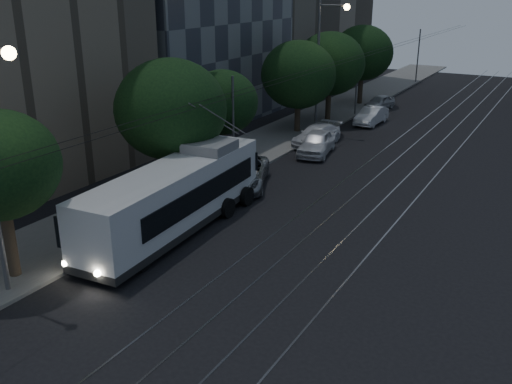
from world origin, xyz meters
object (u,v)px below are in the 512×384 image
object	(u,v)px
car_white_b	(317,135)
car_white_c	(371,116)
car_white_d	(380,102)
car_white_a	(317,143)
streetlamp_far	(323,55)
trolleybus	(177,196)
pickup_silver	(243,173)

from	to	relation	value
car_white_b	car_white_c	size ratio (longest dim) A/B	1.13
car_white_b	car_white_d	distance (m)	14.13
car_white_a	streetlamp_far	size ratio (longest dim) A/B	0.48
trolleybus	car_white_d	size ratio (longest dim) A/B	3.24
pickup_silver	streetlamp_far	world-z (taller)	streetlamp_far
car_white_a	pickup_silver	bearing A→B (deg)	-106.78
trolleybus	car_white_c	bearing A→B (deg)	84.77
pickup_silver	streetlamp_far	distance (m)	14.35
trolleybus	streetlamp_far	bearing A→B (deg)	91.10
streetlamp_far	trolleybus	bearing A→B (deg)	-85.46
car_white_d	trolleybus	bearing A→B (deg)	-78.13
pickup_silver	car_white_a	world-z (taller)	car_white_a
car_white_b	car_white_d	size ratio (longest dim) A/B	1.28
car_white_c	car_white_d	bearing A→B (deg)	104.39
trolleybus	car_white_b	size ratio (longest dim) A/B	2.53
car_white_b	car_white_c	distance (m)	8.15
car_white_c	streetlamp_far	xyz separation A→B (m)	(-2.37, -4.84, 5.16)
trolleybus	pickup_silver	xyz separation A→B (m)	(-0.50, 6.66, -0.89)
car_white_b	streetlamp_far	distance (m)	6.18
trolleybus	car_white_d	distance (m)	30.98
pickup_silver	car_white_b	distance (m)	10.17
trolleybus	streetlamp_far	size ratio (longest dim) A/B	1.24
pickup_silver	streetlamp_far	bearing A→B (deg)	71.73
car_white_b	streetlamp_far	bearing A→B (deg)	113.86
car_white_d	streetlamp_far	xyz separation A→B (m)	(-1.09, -10.93, 5.22)
pickup_silver	car_white_b	size ratio (longest dim) A/B	1.15
car_white_d	car_white_a	bearing A→B (deg)	-75.72
car_white_c	car_white_b	bearing A→B (deg)	-96.51
car_white_a	car_white_c	size ratio (longest dim) A/B	1.10
car_white_b	car_white_c	bearing A→B (deg)	86.04
trolleybus	car_white_b	bearing A→B (deg)	88.27
car_white_d	streetlamp_far	distance (m)	12.16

